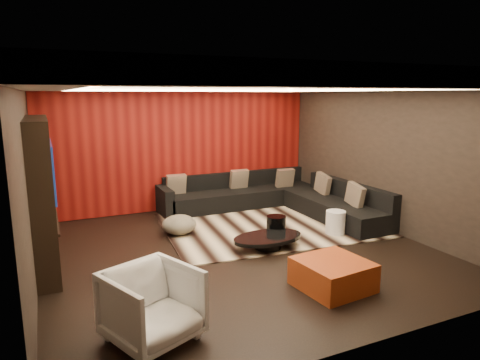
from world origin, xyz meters
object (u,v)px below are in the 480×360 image
armchair (152,306)px  sectional_sofa (275,200)px  coffee_table (268,242)px  white_side_table (335,223)px  drum_stool (276,227)px  orange_ottoman (333,274)px

armchair → sectional_sofa: size_ratio=0.23×
coffee_table → armchair: armchair is taller
coffee_table → white_side_table: bearing=5.8°
coffee_table → drum_stool: drum_stool is taller
armchair → drum_stool: bearing=16.9°
coffee_table → sectional_sofa: (1.27, 2.00, 0.14)m
white_side_table → armchair: 4.34m
drum_stool → coffee_table: bearing=-134.5°
armchair → sectional_sofa: (3.63, 3.86, -0.13)m
coffee_table → drum_stool: (0.37, 0.38, 0.10)m
armchair → sectional_sofa: 5.30m
coffee_table → sectional_sofa: bearing=57.6°
coffee_table → white_side_table: 1.50m
armchair → sectional_sofa: bearing=24.3°
coffee_table → sectional_sofa: sectional_sofa is taller
white_side_table → orange_ottoman: bearing=-128.0°
armchair → orange_ottoman: bearing=-17.3°
orange_ottoman → armchair: bearing=-174.8°
white_side_table → armchair: size_ratio=0.52×
drum_stool → armchair: (-2.73, -2.25, 0.17)m
white_side_table → orange_ottoman: 2.27m
orange_ottoman → sectional_sofa: (1.18, 3.64, 0.07)m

